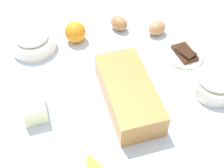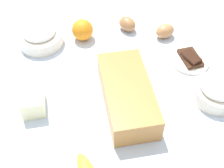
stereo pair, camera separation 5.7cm
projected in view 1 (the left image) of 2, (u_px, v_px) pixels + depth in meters
The scene contains 9 objects.
ground_plane at pixel (112, 95), 0.91m from camera, with size 2.40×2.40×0.02m, color silver.
loaf_pan at pixel (128, 93), 0.85m from camera, with size 0.30×0.17×0.08m.
flour_bowl at pixel (216, 83), 0.89m from camera, with size 0.14×0.14×0.07m.
sugar_bowl at pixel (33, 41), 1.02m from camera, with size 0.16×0.16×0.07m.
orange_fruit at pixel (75, 32), 1.04m from camera, with size 0.08×0.08×0.08m, color orange.
butter_block at pixel (33, 107), 0.83m from camera, with size 0.09×0.06×0.06m, color #F4EDB2.
egg_near_butter at pixel (157, 28), 1.07m from camera, with size 0.05×0.05×0.07m, color #B87C4B.
egg_beside_bowl at pixel (119, 23), 1.09m from camera, with size 0.05×0.05×0.07m, color #A36E42.
chocolate_plate at pixel (184, 54), 1.00m from camera, with size 0.13×0.13×0.03m.
Camera 1 is at (0.53, -0.24, 0.70)m, focal length 47.90 mm.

